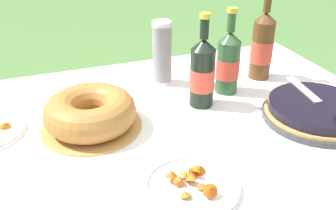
% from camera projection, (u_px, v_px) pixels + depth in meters
% --- Properties ---
extents(garden_table, '(1.49, 1.08, 0.75)m').
position_uv_depth(garden_table, '(171.00, 146.00, 1.20)').
color(garden_table, brown).
rests_on(garden_table, ground_plane).
extents(tablecloth, '(1.50, 1.09, 0.10)m').
position_uv_depth(tablecloth, '(171.00, 130.00, 1.17)').
color(tablecloth, white).
rests_on(tablecloth, garden_table).
extents(berry_tart, '(0.34, 0.34, 0.06)m').
position_uv_depth(berry_tart, '(317.00, 111.00, 1.19)').
color(berry_tart, '#38383D').
rests_on(berry_tart, tablecloth).
extents(serving_knife, '(0.08, 0.37, 0.01)m').
position_uv_depth(serving_knife, '(324.00, 106.00, 1.15)').
color(serving_knife, silver).
rests_on(serving_knife, berry_tart).
extents(bundt_cake, '(0.31, 0.31, 0.11)m').
position_uv_depth(bundt_cake, '(90.00, 112.00, 1.13)').
color(bundt_cake, tan).
rests_on(bundt_cake, tablecloth).
extents(cup_stack, '(0.07, 0.07, 0.24)m').
position_uv_depth(cup_stack, '(162.00, 53.00, 1.38)').
color(cup_stack, white).
rests_on(cup_stack, tablecloth).
extents(cider_bottle_green, '(0.08, 0.08, 0.31)m').
position_uv_depth(cider_bottle_green, '(228.00, 62.00, 1.32)').
color(cider_bottle_green, '#2D562D').
rests_on(cider_bottle_green, tablecloth).
extents(cider_bottle_amber, '(0.08, 0.08, 0.34)m').
position_uv_depth(cider_bottle_amber, '(262.00, 46.00, 1.42)').
color(cider_bottle_amber, brown).
rests_on(cider_bottle_amber, tablecloth).
extents(juice_bottle_red, '(0.08, 0.08, 0.32)m').
position_uv_depth(juice_bottle_red, '(202.00, 73.00, 1.23)').
color(juice_bottle_red, black).
rests_on(juice_bottle_red, tablecloth).
extents(snack_plate_right, '(0.24, 0.24, 0.06)m').
position_uv_depth(snack_plate_right, '(192.00, 185.00, 0.91)').
color(snack_plate_right, white).
rests_on(snack_plate_right, tablecloth).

